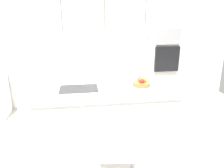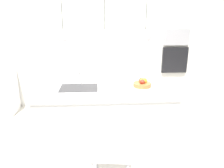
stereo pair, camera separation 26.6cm
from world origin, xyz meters
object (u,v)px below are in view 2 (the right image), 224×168
microwave (177,37)px  oven (175,60)px  fruit_bowl (142,84)px  chair_near (111,149)px

microwave → oven: bearing=0.0°
fruit_bowl → microwave: bearing=57.0°
fruit_bowl → oven: bearing=57.0°
oven → chair_near: 3.01m
microwave → fruit_bowl: bearing=-123.0°
fruit_bowl → chair_near: (-0.53, -0.95, -0.48)m
fruit_bowl → chair_near: bearing=-119.3°
microwave → oven: size_ratio=0.96×
fruit_bowl → oven: size_ratio=0.48×
microwave → chair_near: microwave is taller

